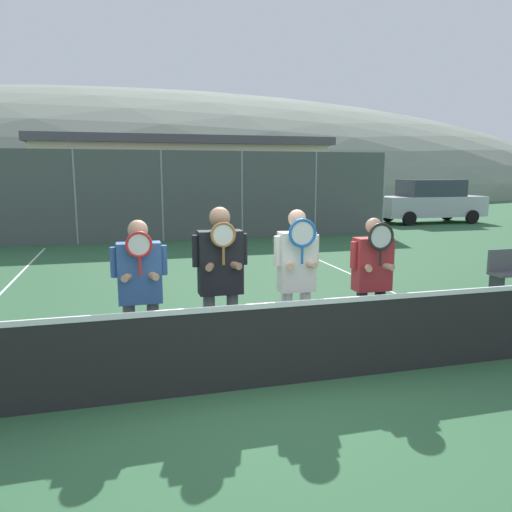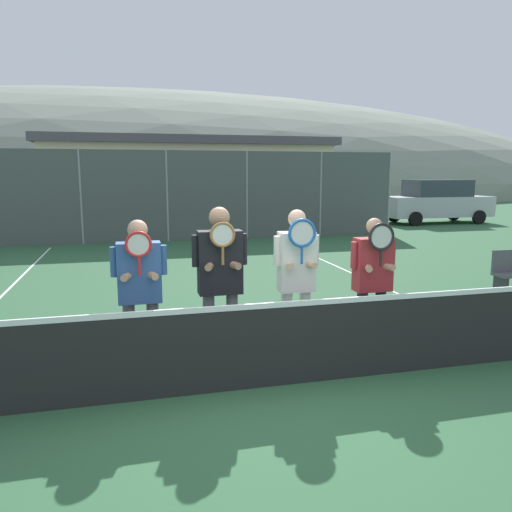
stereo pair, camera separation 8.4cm
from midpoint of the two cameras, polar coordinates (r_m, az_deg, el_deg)
The scene contains 14 objects.
ground_plane at distance 5.37m, azimuth -0.05°, elevation -14.80°, with size 120.00×120.00×0.00m, color #2D5B38.
hill_distant at distance 58.11m, azimuth -14.05°, elevation 7.06°, with size 106.75×59.31×20.76m.
clubhouse_building at distance 24.66m, azimuth -8.41°, elevation 8.78°, with size 13.44×5.50×3.82m.
fence_back at distance 16.47m, azimuth -10.82°, elevation 6.73°, with size 15.96×0.06×2.92m.
tennis_net at distance 5.20m, azimuth -0.05°, elevation -10.09°, with size 9.50×0.09×1.01m.
court_line_right_sideline at distance 9.37m, azimuth 16.26°, elevation -4.51°, with size 0.05×16.00×0.01m, color white.
player_leftmost at distance 5.51m, azimuth -13.55°, elevation -3.23°, with size 0.60×0.34×1.72m.
player_center_left at distance 5.52m, azimuth -4.51°, elevation -2.07°, with size 0.62×0.34×1.85m.
player_center_right at distance 5.73m, azimuth 4.24°, elevation -2.13°, with size 0.54×0.34×1.80m.
player_rightmost at distance 6.15m, azimuth 12.76°, elevation -2.15°, with size 0.58×0.34×1.69m.
car_far_left at distance 19.21m, azimuth -23.88°, elevation 4.83°, with size 4.77×2.03×1.79m.
car_left_of_center at distance 19.19m, azimuth -8.02°, elevation 5.56°, with size 4.11×2.04×1.80m.
car_center at distance 20.57m, azimuth 6.68°, elevation 5.87°, with size 4.70×1.99×1.82m.
car_right_of_center at distance 23.49m, azimuth 19.19°, elevation 5.93°, with size 4.77×1.90×1.90m.
Camera 1 is at (-1.32, -4.72, 2.21)m, focal length 35.00 mm.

